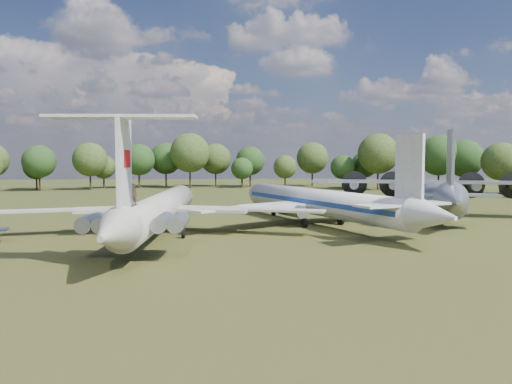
{
  "coord_description": "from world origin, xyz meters",
  "views": [
    {
      "loc": [
        3.07,
        -62.89,
        9.25
      ],
      "look_at": [
        8.24,
        -2.38,
        5.0
      ],
      "focal_mm": 35.0,
      "sensor_mm": 36.0,
      "label": 1
    }
  ],
  "objects_px": {
    "il62_airliner": "(160,215)",
    "tu104_jet": "(318,207)",
    "person_on_il62": "(133,194)",
    "an12_transport": "(434,199)"
  },
  "relations": [
    {
      "from": "il62_airliner",
      "to": "tu104_jet",
      "type": "height_order",
      "value": "il62_airliner"
    },
    {
      "from": "tu104_jet",
      "to": "person_on_il62",
      "type": "distance_m",
      "value": 30.26
    },
    {
      "from": "il62_airliner",
      "to": "person_on_il62",
      "type": "distance_m",
      "value": 14.29
    },
    {
      "from": "tu104_jet",
      "to": "il62_airliner",
      "type": "bearing_deg",
      "value": 178.13
    },
    {
      "from": "il62_airliner",
      "to": "tu104_jet",
      "type": "distance_m",
      "value": 21.71
    },
    {
      "from": "tu104_jet",
      "to": "an12_transport",
      "type": "distance_m",
      "value": 21.4
    },
    {
      "from": "il62_airliner",
      "to": "an12_transport",
      "type": "xyz_separation_m",
      "value": [
        40.33,
        15.22,
        0.3
      ]
    },
    {
      "from": "an12_transport",
      "to": "person_on_il62",
      "type": "bearing_deg",
      "value": -127.89
    },
    {
      "from": "il62_airliner",
      "to": "person_on_il62",
      "type": "xyz_separation_m",
      "value": [
        -0.93,
        -13.83,
        3.46
      ]
    },
    {
      "from": "tu104_jet",
      "to": "person_on_il62",
      "type": "bearing_deg",
      "value": -156.86
    }
  ]
}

